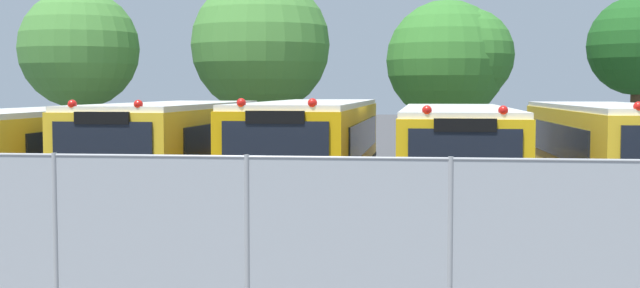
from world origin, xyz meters
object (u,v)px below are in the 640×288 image
school_bus_1 (173,150)px  school_bus_3 (455,155)px  school_bus_2 (313,150)px  tree_1 (258,42)px  tree_0 (82,50)px  tree_2 (453,59)px  school_bus_4 (611,154)px  school_bus_0 (44,152)px  tree_3 (639,45)px

school_bus_1 → school_bus_3: school_bus_1 is taller
school_bus_2 → tree_1: 10.99m
tree_0 → tree_2: 13.08m
school_bus_4 → tree_0: tree_0 is taller
tree_1 → tree_2: size_ratio=1.15×
tree_0 → school_bus_0: bearing=-73.7°
school_bus_0 → tree_0: bearing=-74.4°
school_bus_0 → school_bus_3: school_bus_3 is taller
tree_1 → tree_3: (13.49, 0.61, -0.20)m
tree_2 → tree_3: 6.50m
tree_0 → tree_1: tree_1 is taller
school_bus_1 → tree_1: size_ratio=1.31×
school_bus_1 → tree_3: (13.59, 10.92, 3.04)m
school_bus_4 → school_bus_3: bearing=2.6°
school_bus_0 → school_bus_2: size_ratio=0.99×
tree_2 → tree_3: (6.47, 0.38, 0.46)m
school_bus_2 → tree_1: bearing=-71.2°
tree_0 → tree_2: size_ratio=1.05×
school_bus_0 → school_bus_1: (3.34, -0.05, 0.07)m
school_bus_0 → school_bus_4: bearing=-179.6°
school_bus_2 → tree_0: (-9.19, 8.03, 2.86)m
tree_2 → school_bus_0: bearing=-134.9°
tree_0 → tree_1: bearing=18.2°
school_bus_3 → school_bus_2: bearing=-4.3°
school_bus_0 → school_bus_4: school_bus_4 is taller
school_bus_3 → tree_1: (-6.75, 10.24, 3.28)m
tree_3 → school_bus_3: bearing=-121.9°
school_bus_2 → school_bus_3: school_bus_2 is taller
school_bus_0 → tree_1: tree_1 is taller
school_bus_2 → tree_0: tree_0 is taller
school_bus_4 → tree_2: bearing=-73.4°
school_bus_1 → tree_2: (7.12, 10.54, 2.58)m
school_bus_0 → school_bus_1: size_ratio=1.10×
school_bus_2 → school_bus_4: 7.05m
school_bus_3 → tree_3: (6.74, 10.85, 3.08)m
school_bus_2 → tree_0: size_ratio=1.61×
school_bus_3 → tree_2: size_ratio=1.64×
tree_0 → tree_1: size_ratio=0.91×
school_bus_1 → tree_0: tree_0 is taller
school_bus_1 → school_bus_4: school_bus_1 is taller
school_bus_0 → tree_1: 11.32m
school_bus_1 → tree_2: 12.98m
school_bus_4 → tree_0: bearing=-27.8°
tree_1 → tree_2: bearing=1.9°
school_bus_2 → school_bus_3: size_ratio=1.03×
school_bus_4 → tree_2: tree_2 is taller
school_bus_4 → tree_1: tree_1 is taller
school_bus_1 → school_bus_3: 6.85m
school_bus_0 → school_bus_4: size_ratio=1.01×
tree_0 → tree_3: 19.54m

